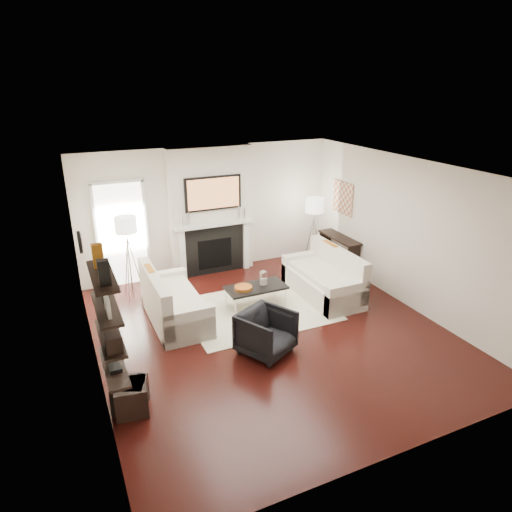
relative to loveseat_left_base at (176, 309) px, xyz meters
name	(u,v)px	position (x,y,z in m)	size (l,w,h in m)	color
room_envelope	(272,257)	(1.33, -1.05, 1.14)	(6.00, 6.00, 6.00)	black
chimney_breast	(211,212)	(1.33, 1.83, 1.14)	(1.80, 0.25, 2.70)	silver
fireplace_surround	(215,250)	(1.33, 1.69, 0.31)	(1.30, 0.02, 1.04)	black
firebox	(215,254)	(1.33, 1.69, 0.24)	(0.75, 0.02, 0.65)	black
mantel_pilaster_l	(183,255)	(0.61, 1.66, 0.34)	(0.12, 0.08, 1.10)	white
mantel_pilaster_r	(246,245)	(2.05, 1.66, 0.34)	(0.12, 0.08, 1.10)	white
mantel_shelf	(215,224)	(1.33, 1.64, 0.91)	(1.70, 0.18, 0.07)	white
tv_body	(213,193)	(1.33, 1.67, 1.57)	(1.20, 0.06, 0.70)	black
tv_screen	(214,193)	(1.33, 1.64, 1.57)	(1.10, 0.01, 0.62)	#BF723F
candlestick_l_tall	(189,219)	(0.78, 1.65, 1.09)	(0.04, 0.04, 0.30)	silver
candlestick_l_short	(182,221)	(0.65, 1.65, 1.06)	(0.04, 0.04, 0.24)	silver
candlestick_r_tall	(239,213)	(1.88, 1.65, 1.09)	(0.04, 0.04, 0.30)	silver
candlestick_r_short	(244,213)	(2.01, 1.65, 1.06)	(0.04, 0.04, 0.24)	silver
hallway_panel	(122,235)	(-0.52, 1.93, 0.84)	(0.90, 0.02, 2.10)	white
door_trim_l	(97,239)	(-1.00, 1.91, 0.84)	(0.06, 0.06, 2.16)	white
door_trim_r	(147,232)	(-0.04, 1.91, 0.84)	(0.06, 0.06, 2.16)	white
door_trim_top	(116,182)	(-0.52, 1.91, 1.92)	(1.02, 0.06, 0.06)	white
rug	(257,310)	(1.45, -0.25, -0.20)	(2.60, 2.00, 0.01)	beige
loveseat_left_base	(176,309)	(0.00, 0.00, 0.00)	(0.85, 1.80, 0.42)	silver
loveseat_left_back	(155,296)	(-0.33, 0.00, 0.32)	(0.18, 1.80, 0.80)	silver
loveseat_left_arm_n	(189,326)	(0.00, -0.81, 0.09)	(0.85, 0.18, 0.60)	silver
loveseat_left_arm_s	(164,287)	(0.00, 0.81, 0.09)	(0.85, 0.18, 0.60)	silver
loveseat_left_cushion	(178,295)	(0.05, 0.00, 0.26)	(0.63, 1.44, 0.10)	silver
pillow_left_orange	(150,279)	(-0.33, 0.30, 0.52)	(0.10, 0.42, 0.42)	#AA6414
pillow_left_charcoal	(158,293)	(-0.33, -0.30, 0.51)	(0.10, 0.40, 0.40)	black
loveseat_right_base	(322,286)	(2.85, -0.23, 0.00)	(0.85, 1.80, 0.42)	silver
loveseat_right_back	(338,268)	(3.18, -0.23, 0.32)	(0.18, 1.80, 0.80)	silver
loveseat_right_arm_n	(347,299)	(2.85, -1.04, 0.09)	(0.85, 0.18, 0.60)	silver
loveseat_right_arm_s	(302,267)	(2.85, 0.58, 0.09)	(0.85, 0.18, 0.60)	silver
loveseat_right_cushion	(321,274)	(2.80, -0.23, 0.26)	(0.63, 1.44, 0.10)	silver
pillow_right_orange	(330,253)	(3.18, 0.07, 0.52)	(0.10, 0.42, 0.42)	#AA6414
pillow_right_charcoal	(347,264)	(3.18, -0.53, 0.51)	(0.10, 0.40, 0.40)	black
coffee_table	(256,288)	(1.47, -0.14, 0.19)	(1.10, 0.55, 0.04)	black
coffee_leg_nw	(235,308)	(0.97, -0.36, -0.02)	(0.02, 0.02, 0.38)	silver
coffee_leg_ne	(286,298)	(1.97, -0.36, -0.02)	(0.02, 0.02, 0.38)	silver
coffee_leg_sw	(226,298)	(0.97, 0.08, -0.02)	(0.02, 0.02, 0.38)	silver
coffee_leg_se	(275,288)	(1.97, 0.08, -0.02)	(0.02, 0.02, 0.38)	silver
hurricane_glass	(263,278)	(1.62, -0.14, 0.35)	(0.14, 0.14, 0.25)	white
hurricane_candle	(263,281)	(1.62, -0.14, 0.29)	(0.09, 0.09, 0.13)	white
copper_bowl	(243,288)	(1.22, -0.14, 0.24)	(0.32, 0.32, 0.05)	#CC6922
armchair	(266,331)	(1.00, -1.56, 0.17)	(0.73, 0.68, 0.75)	black
lamp_left_post	(130,267)	(-0.52, 1.30, 0.39)	(0.02, 0.02, 1.20)	silver
lamp_left_shade	(126,225)	(-0.52, 1.30, 1.24)	(0.40, 0.40, 0.30)	white
lamp_left_leg_a	(136,266)	(-0.41, 1.30, 0.39)	(0.02, 0.02, 1.25)	silver
lamp_left_leg_b	(126,266)	(-0.57, 1.39, 0.39)	(0.02, 0.02, 1.25)	silver
lamp_left_leg_c	(128,269)	(-0.57, 1.20, 0.39)	(0.02, 0.02, 1.25)	silver
lamp_right_post	(313,243)	(3.38, 1.05, 0.39)	(0.02, 0.02, 1.20)	silver
lamp_right_shade	(315,205)	(3.38, 1.05, 1.24)	(0.40, 0.40, 0.30)	white
lamp_right_leg_a	(317,242)	(3.49, 1.05, 0.39)	(0.02, 0.02, 1.25)	silver
lamp_right_leg_b	(308,242)	(3.33, 1.15, 0.39)	(0.02, 0.02, 1.25)	silver
lamp_right_leg_c	(313,245)	(3.33, 0.96, 0.39)	(0.02, 0.02, 1.25)	silver
console_top	(340,237)	(3.90, 0.80, 0.52)	(0.35, 1.20, 0.04)	black
console_leg_n	(353,262)	(3.90, 0.25, 0.14)	(0.30, 0.04, 0.71)	black
console_leg_s	(325,246)	(3.90, 1.35, 0.14)	(0.30, 0.04, 0.71)	black
wall_art	(343,198)	(4.06, 1.00, 1.34)	(0.03, 0.70, 0.70)	tan
shelf_bottom	(114,366)	(-1.29, -2.05, 0.49)	(0.25, 1.00, 0.04)	black
shelf_lower	(110,338)	(-1.29, -2.05, 0.89)	(0.25, 1.00, 0.04)	black
shelf_upper	(106,308)	(-1.29, -2.05, 1.29)	(0.25, 1.00, 0.04)	black
shelf_top	(102,276)	(-1.29, -2.05, 1.69)	(0.25, 1.00, 0.04)	black
decor_magfile_a	(104,272)	(-1.29, -2.34, 1.85)	(0.12, 0.10, 0.28)	black
decor_magfile_b	(98,256)	(-1.29, -1.81, 1.85)	(0.12, 0.10, 0.28)	#AA6414
decor_frame_a	(107,305)	(-1.29, -2.23, 1.42)	(0.04, 0.30, 0.22)	white
decor_frame_b	(103,292)	(-1.29, -1.83, 1.40)	(0.04, 0.22, 0.18)	black
decor_wine_rack	(113,342)	(-1.29, -2.35, 1.01)	(0.18, 0.25, 0.20)	black
decor_box_small	(108,327)	(-1.29, -1.91, 0.97)	(0.15, 0.12, 0.12)	black
decor_books	(115,368)	(-1.29, -2.14, 0.53)	(0.14, 0.20, 0.05)	black
decor_box_tall	(109,344)	(-1.29, -1.69, 0.60)	(0.10, 0.10, 0.18)	white
clock_rim	(80,242)	(-1.40, -0.15, 1.49)	(0.34, 0.34, 0.04)	black
clock_face	(82,242)	(-1.37, -0.15, 1.49)	(0.29, 0.29, 0.01)	white
ottoman_near	(130,395)	(-1.14, -2.00, -0.01)	(0.40, 0.40, 0.40)	black
ottoman_far	(131,398)	(-1.14, -2.07, -0.01)	(0.40, 0.40, 0.40)	black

